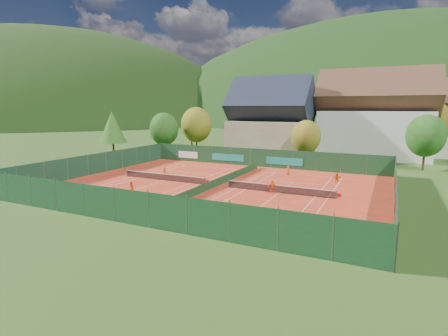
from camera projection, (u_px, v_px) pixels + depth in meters
ground at (217, 186)px, 43.66m from camera, size 600.00×600.00×0.00m
clay_pad at (217, 186)px, 43.66m from camera, size 40.00×32.00×0.01m
court_markings_left at (164, 180)px, 47.07m from camera, size 11.03×23.83×0.00m
court_markings_right at (279, 193)px, 40.24m from camera, size 11.03×23.83×0.00m
tennis_net_left at (165, 177)px, 46.92m from camera, size 13.30×0.10×1.02m
tennis_net_right at (280, 189)px, 40.09m from camera, size 13.30×0.10×1.02m
court_divider at (217, 182)px, 43.57m from camera, size 0.03×28.80×1.00m
fence_north at (258, 158)px, 57.80m from camera, size 40.00×0.10×3.00m
fence_south at (131, 207)px, 29.20m from camera, size 40.00×0.04×3.00m
fence_west at (97, 163)px, 51.94m from camera, size 0.04×32.00×3.00m
fence_east at (395, 191)px, 34.92m from camera, size 0.09×32.00×3.00m
chalet at (271, 123)px, 70.43m from camera, size 16.20×12.00×16.00m
hotel_block_a at (374, 120)px, 67.51m from camera, size 21.60×11.00×17.25m
tree_west_front at (164, 129)px, 69.87m from camera, size 5.72×5.72×8.69m
tree_west_mid at (196, 125)px, 73.37m from camera, size 6.44×6.44×9.78m
tree_west_back at (191, 120)px, 82.92m from camera, size 5.60×5.60×10.00m
tree_center at (306, 137)px, 59.81m from camera, size 5.01×5.01×7.60m
tree_east_front at (426, 136)px, 53.79m from camera, size 5.72×5.72×8.69m
tree_west_side at (112, 127)px, 65.21m from camera, size 5.04×5.04×9.00m
tree_east_back at (432, 123)px, 66.91m from camera, size 7.15×7.15×10.86m
mountain_backdrop at (403, 178)px, 245.59m from camera, size 820.00×530.00×242.00m
ball_hopper at (282, 224)px, 27.99m from camera, size 0.34×0.34×0.80m
loose_ball_0 at (137, 185)px, 44.28m from camera, size 0.07×0.07×0.07m
loose_ball_1 at (214, 214)px, 32.14m from camera, size 0.07×0.07×0.07m
loose_ball_2 at (242, 184)px, 44.97m from camera, size 0.07×0.07×0.07m
player_left_near at (91, 192)px, 38.33m from camera, size 0.53×0.52×1.23m
player_left_mid at (131, 188)px, 39.55m from camera, size 0.88×0.82×1.46m
player_left_far at (165, 172)px, 50.27m from camera, size 0.84×0.56×1.20m
player_right_near at (272, 187)px, 39.77m from camera, size 1.00×0.77×1.59m
player_right_far_a at (288, 170)px, 51.13m from camera, size 0.75×0.60×1.33m
player_right_far_b at (337, 178)px, 45.42m from camera, size 1.28×0.71×1.31m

